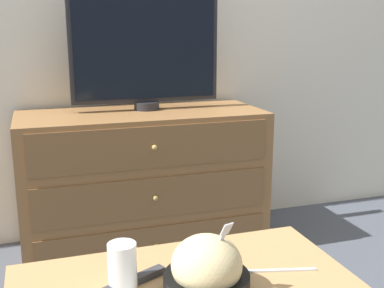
# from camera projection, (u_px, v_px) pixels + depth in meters

# --- Properties ---
(ground_plane) EXTENTS (12.00, 12.00, 0.00)m
(ground_plane) POSITION_uv_depth(u_px,v_px,m) (139.00, 226.00, 2.67)
(ground_plane) COLOR #474C56
(dresser) EXTENTS (1.14, 0.49, 0.69)m
(dresser) POSITION_uv_depth(u_px,v_px,m) (144.00, 182.00, 2.33)
(dresser) COLOR olive
(dresser) RESTS_ON ground_plane
(tv) EXTENTS (0.71, 0.12, 0.55)m
(tv) POSITION_uv_depth(u_px,v_px,m) (145.00, 50.00, 2.26)
(tv) COLOR #232328
(tv) RESTS_ON dresser
(takeout_bowl) EXTENTS (0.20, 0.20, 0.18)m
(takeout_bowl) POSITION_uv_depth(u_px,v_px,m) (207.00, 270.00, 1.11)
(takeout_bowl) COLOR black
(takeout_bowl) RESTS_ON coffee_table
(drink_cup) EXTENTS (0.07, 0.07, 0.11)m
(drink_cup) POSITION_uv_depth(u_px,v_px,m) (123.00, 269.00, 1.12)
(drink_cup) COLOR #9E6638
(drink_cup) RESTS_ON coffee_table
(knife) EXTENTS (0.19, 0.06, 0.01)m
(knife) POSITION_uv_depth(u_px,v_px,m) (279.00, 270.00, 1.21)
(knife) COLOR silver
(knife) RESTS_ON coffee_table
(remote_control) EXTENTS (0.16, 0.10, 0.02)m
(remote_control) POSITION_uv_depth(u_px,v_px,m) (135.00, 280.00, 1.15)
(remote_control) COLOR #38383D
(remote_control) RESTS_ON coffee_table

